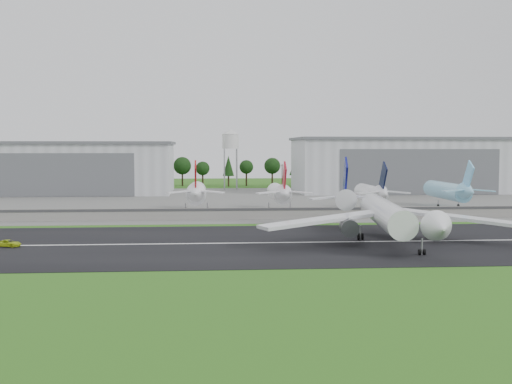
{
  "coord_description": "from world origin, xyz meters",
  "views": [
    {
      "loc": [
        -16.41,
        -126.64,
        20.69
      ],
      "look_at": [
        -3.67,
        40.0,
        9.0
      ],
      "focal_mm": 45.0,
      "sensor_mm": 36.0,
      "label": 1
    }
  ],
  "objects": [
    {
      "name": "apron",
      "position": [
        0.0,
        120.0,
        0.05
      ],
      "size": [
        320.0,
        150.0,
        0.1
      ],
      "primitive_type": "cube",
      "color": "slate",
      "rests_on": "ground"
    },
    {
      "name": "blast_fence",
      "position": [
        0.0,
        54.99,
        1.81
      ],
      "size": [
        240.0,
        0.61,
        3.5
      ],
      "color": "gray",
      "rests_on": "ground"
    },
    {
      "name": "parked_jet_navy",
      "position": [
        37.13,
        76.52,
        5.92
      ],
      "size": [
        7.36,
        31.29,
        16.41
      ],
      "color": "white",
      "rests_on": "ground"
    },
    {
      "name": "ground",
      "position": [
        0.0,
        0.0,
        0.0
      ],
      "size": [
        600.0,
        600.0,
        0.0
      ],
      "primitive_type": "plane",
      "color": "#356919",
      "rests_on": "ground"
    },
    {
      "name": "ground_vehicle",
      "position": [
        -57.53,
        8.46,
        0.83
      ],
      "size": [
        5.68,
        3.69,
        1.45
      ],
      "primitive_type": "imported",
      "rotation": [
        0.0,
        0.0,
        1.31
      ],
      "color": "#B2CB17",
      "rests_on": "runway"
    },
    {
      "name": "hangar_east",
      "position": [
        75.0,
        164.92,
        12.63
      ],
      "size": [
        102.0,
        47.0,
        25.2
      ],
      "color": "silver",
      "rests_on": "ground"
    },
    {
      "name": "treeline",
      "position": [
        0.0,
        215.0,
        0.0
      ],
      "size": [
        320.0,
        16.0,
        22.0
      ],
      "primitive_type": null,
      "color": "black",
      "rests_on": "ground"
    },
    {
      "name": "parked_jet_red_a",
      "position": [
        -19.84,
        76.59,
        6.35
      ],
      "size": [
        7.36,
        31.29,
        16.86
      ],
      "color": "white",
      "rests_on": "ground"
    },
    {
      "name": "runway",
      "position": [
        0.0,
        10.0,
        0.05
      ],
      "size": [
        320.0,
        60.0,
        0.1
      ],
      "primitive_type": "cube",
      "color": "black",
      "rests_on": "ground"
    },
    {
      "name": "parked_jet_red_b",
      "position": [
        6.84,
        76.54,
        6.05
      ],
      "size": [
        7.36,
        31.29,
        16.55
      ],
      "color": "white",
      "rests_on": "ground"
    },
    {
      "name": "parked_jet_skyblue",
      "position": [
        64.72,
        81.56,
        6.13
      ],
      "size": [
        7.36,
        37.29,
        16.69
      ],
      "color": "#8CD1F1",
      "rests_on": "ground"
    },
    {
      "name": "main_airliner",
      "position": [
        22.38,
        9.57,
        4.89
      ],
      "size": [
        56.85,
        59.25,
        18.17
      ],
      "rotation": [
        0.0,
        0.0,
        3.02
      ],
      "color": "white",
      "rests_on": "runway"
    },
    {
      "name": "water_tower",
      "position": [
        -5.0,
        185.0,
        24.55
      ],
      "size": [
        8.4,
        8.4,
        29.4
      ],
      "color": "#99999E",
      "rests_on": "ground"
    },
    {
      "name": "runway_centerline",
      "position": [
        0.0,
        10.0,
        0.11
      ],
      "size": [
        220.0,
        1.0,
        0.02
      ],
      "primitive_type": "cube",
      "color": "white",
      "rests_on": "runway"
    },
    {
      "name": "hangar_west",
      "position": [
        -80.0,
        164.92,
        11.63
      ],
      "size": [
        97.0,
        44.0,
        23.2
      ],
      "color": "silver",
      "rests_on": "ground"
    },
    {
      "name": "utility_poles",
      "position": [
        0.0,
        200.0,
        0.0
      ],
      "size": [
        230.0,
        3.0,
        12.0
      ],
      "primitive_type": null,
      "color": "black",
      "rests_on": "ground"
    }
  ]
}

